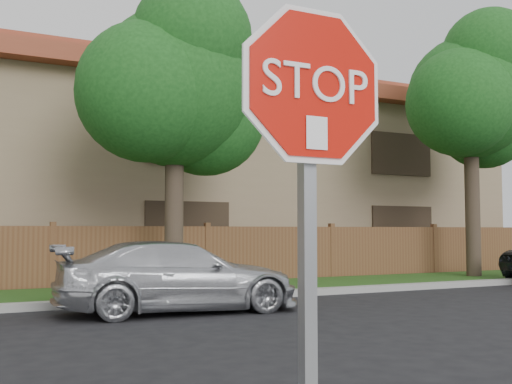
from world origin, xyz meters
TOP-DOWN VIEW (x-y plane):
  - far_curb at (0.00, 8.15)m, footprint 70.00×0.30m
  - grass_strip at (0.00, 9.80)m, footprint 70.00×3.00m
  - fence at (0.00, 11.40)m, footprint 70.00×0.12m
  - apartment_building at (0.00, 17.00)m, footprint 35.20×9.20m
  - tree_mid at (2.52, 9.57)m, footprint 4.80×3.90m
  - tree_right at (12.02, 9.57)m, footprint 4.80×3.90m
  - stop_sign at (-0.51, -1.48)m, footprint 1.01×0.13m
  - sedan_right at (1.63, 6.74)m, footprint 4.57×2.09m

SIDE VIEW (x-z plane):
  - grass_strip at x=0.00m, z-range 0.00..0.12m
  - far_curb at x=0.00m, z-range 0.00..0.15m
  - sedan_right at x=1.63m, z-range 0.00..1.30m
  - fence at x=0.00m, z-range 0.00..1.60m
  - stop_sign at x=-0.51m, z-range 0.55..3.11m
  - apartment_building at x=0.00m, z-range -0.07..7.13m
  - tree_mid at x=2.52m, z-range 1.20..8.55m
  - tree_right at x=12.02m, z-range 1.47..9.67m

